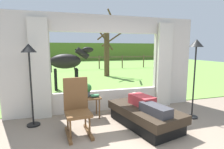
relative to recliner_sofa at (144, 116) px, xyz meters
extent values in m
cube|color=beige|center=(-2.53, 1.27, 1.06)|extent=(1.15, 0.12, 2.55)
cube|color=beige|center=(1.52, 1.27, 1.06)|extent=(1.15, 0.12, 2.55)
cube|color=beige|center=(-0.50, 1.27, 0.06)|extent=(2.90, 0.12, 0.55)
cube|color=beige|center=(-0.50, 1.27, 2.11)|extent=(2.90, 0.12, 0.45)
cube|color=beige|center=(-2.19, 1.13, 0.98)|extent=(0.44, 0.10, 2.40)
cube|color=beige|center=(1.19, 1.13, 0.98)|extent=(0.44, 0.10, 2.40)
cube|color=olive|center=(-0.50, 12.17, -0.21)|extent=(36.00, 21.68, 0.02)
cube|color=#556F2B|center=(-0.50, 22.01, 0.98)|extent=(36.00, 2.00, 2.40)
cube|color=black|center=(0.00, 0.00, -0.10)|extent=(1.16, 1.71, 0.24)
cube|color=#2D2319|center=(0.00, 0.00, 0.11)|extent=(1.26, 1.86, 0.18)
cube|color=#B23338|center=(0.00, 0.15, 0.31)|extent=(0.47, 0.66, 0.22)
cube|color=#333338|center=(0.00, -0.44, 0.29)|extent=(0.43, 0.73, 0.18)
sphere|color=tan|center=(0.00, 0.53, 0.31)|extent=(0.20, 0.20, 0.20)
cube|color=brown|center=(-1.45, -0.04, 0.22)|extent=(0.51, 0.51, 0.06)
cube|color=brown|center=(-1.47, 0.17, 0.56)|extent=(0.48, 0.09, 0.68)
cube|color=brown|center=(-1.65, -0.05, -0.19)|extent=(0.11, 0.68, 0.06)
cube|color=brown|center=(-1.25, -0.02, -0.19)|extent=(0.11, 0.68, 0.06)
cylinder|color=brown|center=(-1.62, -0.23, 0.02)|extent=(0.04, 0.04, 0.38)
cylinder|color=brown|center=(-1.26, -0.20, 0.02)|extent=(0.04, 0.04, 0.38)
cylinder|color=brown|center=(-1.64, 0.13, 0.02)|extent=(0.04, 0.04, 0.38)
cylinder|color=brown|center=(-1.28, 0.16, 0.02)|extent=(0.04, 0.04, 0.38)
cube|color=brown|center=(-1.04, 0.83, 0.29)|extent=(0.44, 0.44, 0.03)
cylinder|color=brown|center=(-1.21, 0.66, 0.03)|extent=(0.04, 0.04, 0.49)
cylinder|color=brown|center=(-0.87, 0.66, 0.03)|extent=(0.04, 0.04, 0.49)
cylinder|color=brown|center=(-1.21, 1.00, 0.03)|extent=(0.04, 0.04, 0.49)
cylinder|color=brown|center=(-0.87, 1.00, 0.03)|extent=(0.04, 0.04, 0.49)
cylinder|color=#4C5156|center=(-1.12, 0.89, 0.36)|extent=(0.14, 0.14, 0.12)
sphere|color=#2D6B2D|center=(-1.12, 0.89, 0.51)|extent=(0.22, 0.22, 0.22)
cube|color=black|center=(-0.95, 0.78, 0.32)|extent=(0.17, 0.15, 0.03)
cube|color=#337247|center=(-0.96, 0.76, 0.35)|extent=(0.20, 0.13, 0.03)
cylinder|color=black|center=(-2.35, 0.71, -0.20)|extent=(0.28, 0.28, 0.03)
cylinder|color=black|center=(-2.35, 0.71, 0.59)|extent=(0.04, 0.04, 1.61)
cone|color=black|center=(-2.35, 0.71, 1.48)|extent=(0.32, 0.32, 0.18)
cylinder|color=black|center=(1.33, 0.07, -0.20)|extent=(0.28, 0.28, 0.03)
cylinder|color=black|center=(1.33, 0.07, 0.64)|extent=(0.04, 0.04, 1.73)
cone|color=black|center=(1.33, 0.07, 1.60)|extent=(0.32, 0.32, 0.18)
ellipsoid|color=black|center=(-1.46, 4.12, 0.95)|extent=(1.26, 0.60, 0.60)
cylinder|color=black|center=(-0.78, 4.15, 1.26)|extent=(0.61, 0.28, 0.53)
ellipsoid|color=black|center=(-0.54, 4.15, 1.41)|extent=(0.49, 0.22, 0.24)
cube|color=black|center=(-0.86, 4.14, 1.29)|extent=(0.43, 0.09, 0.32)
cylinder|color=black|center=(-2.06, 4.10, 0.80)|extent=(0.10, 0.10, 0.55)
cylinder|color=black|center=(-1.05, 4.30, 0.23)|extent=(0.11, 0.11, 0.85)
cylinder|color=black|center=(-1.04, 3.98, 0.23)|extent=(0.11, 0.11, 0.85)
cylinder|color=black|center=(-1.89, 4.27, 0.23)|extent=(0.11, 0.11, 0.85)
cylinder|color=black|center=(-1.88, 3.95, 0.23)|extent=(0.11, 0.11, 0.85)
cylinder|color=#4C3823|center=(1.06, 7.03, 1.38)|extent=(0.32, 0.32, 3.16)
cylinder|color=#47331E|center=(1.32, 6.64, 3.09)|extent=(0.81, 0.58, 1.08)
cylinder|color=#47331E|center=(1.47, 7.41, 2.00)|extent=(1.05, 1.10, 0.86)
cylinder|color=#47331E|center=(1.27, 7.30, 2.58)|extent=(0.72, 0.56, 0.69)
cylinder|color=#47331E|center=(1.07, 7.44, 2.35)|extent=(0.99, 0.10, 0.79)
cylinder|color=#47331E|center=(0.87, 6.57, 1.94)|extent=(0.85, 0.43, 1.19)
cylinder|color=brown|center=(-4.50, 10.93, 0.35)|extent=(0.10, 0.10, 1.10)
cylinder|color=brown|center=(-2.50, 10.93, 0.35)|extent=(0.10, 0.10, 1.10)
cylinder|color=brown|center=(-0.50, 10.93, 0.35)|extent=(0.10, 0.10, 1.10)
cylinder|color=brown|center=(1.50, 10.93, 0.35)|extent=(0.10, 0.10, 1.10)
cylinder|color=brown|center=(3.50, 10.93, 0.35)|extent=(0.10, 0.10, 1.10)
cylinder|color=brown|center=(5.50, 10.93, 0.35)|extent=(0.10, 0.10, 1.10)
cylinder|color=brown|center=(7.50, 10.93, 0.35)|extent=(0.10, 0.10, 1.10)
cube|color=brown|center=(-0.50, 10.93, 0.75)|extent=(16.00, 0.06, 0.08)
camera|label=1|loc=(-1.80, -3.43, 1.48)|focal=28.91mm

